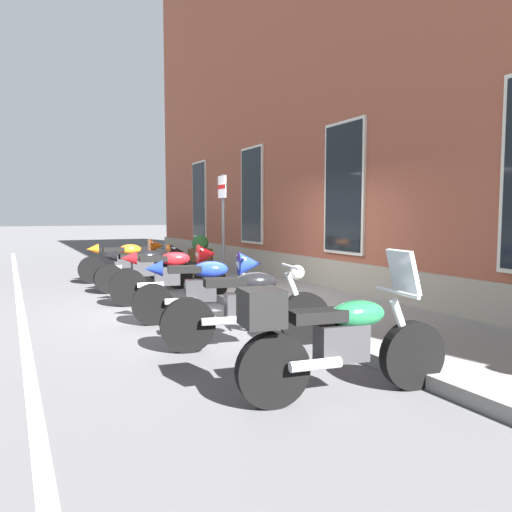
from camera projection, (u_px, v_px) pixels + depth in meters
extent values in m
plane|color=#4C4C4F|center=(229.00, 308.00, 8.43)|extent=(140.00, 140.00, 0.00)
cube|color=slate|center=(290.00, 298.00, 8.97)|extent=(29.76, 2.43, 0.14)
cube|color=silver|center=(23.00, 326.00, 7.00)|extent=(29.76, 0.12, 0.01)
cube|color=brown|center=(452.00, 53.00, 10.34)|extent=(23.76, 5.48, 10.00)
cube|color=gray|center=(342.00, 279.00, 9.48)|extent=(23.76, 0.10, 0.70)
cube|color=silver|center=(200.00, 200.00, 16.39)|extent=(1.22, 0.06, 2.52)
cube|color=black|center=(199.00, 200.00, 16.37)|extent=(1.10, 0.03, 2.40)
cube|color=silver|center=(252.00, 195.00, 12.86)|extent=(1.22, 0.06, 2.52)
cube|color=black|center=(251.00, 195.00, 12.85)|extent=(1.10, 0.03, 2.40)
cube|color=silver|center=(344.00, 188.00, 9.34)|extent=(1.22, 0.06, 2.52)
cube|color=black|center=(343.00, 188.00, 9.33)|extent=(1.10, 0.03, 2.40)
cylinder|color=black|center=(159.00, 267.00, 12.00)|extent=(0.15, 0.64, 0.63)
cylinder|color=black|center=(92.00, 270.00, 11.38)|extent=(0.15, 0.64, 0.63)
cylinder|color=silver|center=(154.00, 257.00, 11.94)|extent=(0.09, 0.31, 0.63)
cube|color=#28282B|center=(124.00, 261.00, 11.65)|extent=(0.24, 0.45, 0.32)
ellipsoid|color=orange|center=(130.00, 249.00, 11.69)|extent=(0.29, 0.53, 0.24)
cube|color=black|center=(114.00, 249.00, 11.54)|extent=(0.25, 0.49, 0.10)
cylinder|color=silver|center=(151.00, 242.00, 11.87)|extent=(0.62, 0.07, 0.04)
cylinder|color=silver|center=(112.00, 268.00, 11.43)|extent=(0.11, 0.45, 0.09)
cone|color=orange|center=(156.00, 246.00, 11.93)|extent=(0.38, 0.36, 0.36)
cone|color=orange|center=(92.00, 249.00, 11.35)|extent=(0.25, 0.27, 0.24)
cylinder|color=black|center=(179.00, 275.00, 10.57)|extent=(0.12, 0.60, 0.60)
cylinder|color=black|center=(109.00, 279.00, 9.92)|extent=(0.12, 0.60, 0.60)
cylinder|color=silver|center=(174.00, 264.00, 10.51)|extent=(0.07, 0.30, 0.61)
cube|color=#28282B|center=(143.00, 268.00, 10.21)|extent=(0.22, 0.44, 0.32)
ellipsoid|color=black|center=(149.00, 256.00, 10.26)|extent=(0.26, 0.52, 0.24)
cube|color=black|center=(131.00, 256.00, 10.09)|extent=(0.22, 0.48, 0.10)
cylinder|color=silver|center=(170.00, 247.00, 10.44)|extent=(0.62, 0.04, 0.04)
cylinder|color=silver|center=(129.00, 276.00, 9.98)|extent=(0.09, 0.45, 0.09)
cone|color=black|center=(176.00, 252.00, 10.51)|extent=(0.36, 0.34, 0.36)
cone|color=black|center=(110.00, 256.00, 9.89)|extent=(0.24, 0.26, 0.24)
cylinder|color=black|center=(210.00, 284.00, 8.94)|extent=(0.23, 0.66, 0.65)
cylinder|color=black|center=(128.00, 288.00, 8.53)|extent=(0.23, 0.66, 0.65)
cylinder|color=silver|center=(204.00, 270.00, 8.89)|extent=(0.12, 0.33, 0.66)
cube|color=#28282B|center=(167.00, 276.00, 8.70)|extent=(0.29, 0.47, 0.32)
ellipsoid|color=red|center=(175.00, 259.00, 8.72)|extent=(0.35, 0.56, 0.24)
cube|color=black|center=(153.00, 259.00, 8.61)|extent=(0.30, 0.51, 0.10)
cylinder|color=silver|center=(200.00, 249.00, 8.83)|extent=(0.62, 0.14, 0.04)
cylinder|color=silver|center=(150.00, 285.00, 8.51)|extent=(0.17, 0.46, 0.09)
cone|color=red|center=(207.00, 254.00, 8.88)|extent=(0.41, 0.40, 0.36)
cone|color=red|center=(129.00, 258.00, 8.49)|extent=(0.28, 0.30, 0.24)
cylinder|color=black|center=(253.00, 300.00, 7.41)|extent=(0.26, 0.61, 0.60)
cylinder|color=black|center=(153.00, 304.00, 7.08)|extent=(0.26, 0.61, 0.60)
cylinder|color=silver|center=(247.00, 283.00, 7.37)|extent=(0.14, 0.33, 0.66)
cube|color=#28282B|center=(201.00, 290.00, 7.22)|extent=(0.32, 0.48, 0.32)
ellipsoid|color=#192D9E|center=(211.00, 269.00, 7.23)|extent=(0.38, 0.57, 0.24)
cube|color=black|center=(185.00, 269.00, 7.14)|extent=(0.33, 0.52, 0.10)
cylinder|color=silver|center=(241.00, 257.00, 7.32)|extent=(0.61, 0.18, 0.04)
cylinder|color=silver|center=(181.00, 301.00, 7.04)|extent=(0.19, 0.46, 0.09)
cone|color=#192D9E|center=(250.00, 264.00, 7.35)|extent=(0.43, 0.42, 0.36)
cone|color=#192D9E|center=(154.00, 269.00, 7.04)|extent=(0.29, 0.31, 0.24)
cylinder|color=black|center=(304.00, 318.00, 6.04)|extent=(0.24, 0.65, 0.64)
cylinder|color=black|center=(188.00, 325.00, 5.66)|extent=(0.24, 0.65, 0.64)
cylinder|color=silver|center=(297.00, 298.00, 5.99)|extent=(0.13, 0.32, 0.65)
cube|color=#28282B|center=(244.00, 307.00, 5.82)|extent=(0.30, 0.47, 0.32)
ellipsoid|color=black|center=(256.00, 282.00, 5.84)|extent=(0.36, 0.56, 0.24)
cube|color=black|center=(225.00, 282.00, 5.74)|extent=(0.31, 0.51, 0.10)
cylinder|color=silver|center=(291.00, 267.00, 5.94)|extent=(0.61, 0.16, 0.04)
cylinder|color=silver|center=(221.00, 321.00, 5.64)|extent=(0.18, 0.46, 0.09)
sphere|color=silver|center=(297.00, 272.00, 5.97)|extent=(0.18, 0.18, 0.18)
cylinder|color=black|center=(412.00, 355.00, 4.46)|extent=(0.21, 0.64, 0.63)
cylinder|color=black|center=(273.00, 370.00, 4.03)|extent=(0.21, 0.64, 0.63)
cylinder|color=silver|center=(404.00, 331.00, 4.41)|extent=(0.11, 0.30, 0.60)
cube|color=#28282B|center=(341.00, 342.00, 4.21)|extent=(0.28, 0.47, 0.32)
ellipsoid|color=#195633|center=(357.00, 314.00, 4.24)|extent=(0.33, 0.55, 0.24)
cube|color=black|center=(317.00, 316.00, 4.12)|extent=(0.29, 0.51, 0.10)
cylinder|color=silver|center=(397.00, 292.00, 4.35)|extent=(0.62, 0.12, 0.04)
cylinder|color=silver|center=(316.00, 365.00, 4.02)|extent=(0.15, 0.46, 0.09)
cube|color=#B2BCC6|center=(403.00, 272.00, 4.36)|extent=(0.38, 0.19, 0.40)
cube|color=black|center=(261.00, 308.00, 3.95)|extent=(0.40, 0.37, 0.30)
cylinder|color=#4C4C51|center=(223.00, 231.00, 9.84)|extent=(0.06, 0.06, 2.26)
cube|color=white|center=(222.00, 187.00, 9.76)|extent=(0.36, 0.03, 0.44)
cube|color=red|center=(221.00, 187.00, 9.75)|extent=(0.36, 0.01, 0.08)
cylinder|color=brown|center=(200.00, 262.00, 11.99)|extent=(0.61, 0.61, 0.62)
cylinder|color=black|center=(200.00, 262.00, 11.99)|extent=(0.64, 0.64, 0.04)
sphere|color=#28602D|center=(200.00, 243.00, 11.96)|extent=(0.40, 0.40, 0.40)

